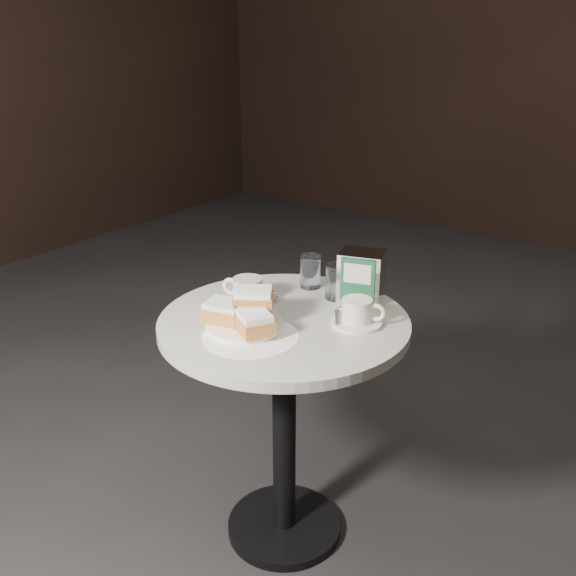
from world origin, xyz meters
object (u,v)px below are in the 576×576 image
Objects in this scene: coffee_cup_right at (357,313)px; water_glass_left at (310,272)px; coffee_cup_left at (247,292)px; water_glass_right at (336,282)px; beignet_plate at (244,316)px; cafe_table at (284,381)px; napkin_dispenser at (361,276)px.

coffee_cup_right is 0.30m from water_glass_left.
coffee_cup_left is 0.34m from coffee_cup_right.
water_glass_left is 0.98× the size of water_glass_right.
coffee_cup_left is 1.70× the size of water_glass_right.
water_glass_right is at bearing 74.07° from beignet_plate.
coffee_cup_left is 1.00× the size of coffee_cup_right.
cafe_table is 7.23× the size of water_glass_left.
coffee_cup_left is at bearing 125.53° from beignet_plate.
beignet_plate is 0.17m from coffee_cup_left.
water_glass_right is (0.09, 0.32, 0.01)m from beignet_plate.
cafe_table is 4.98× the size of napkin_dispenser.
cafe_table is at bearing -73.70° from water_glass_left.
napkin_dispenser reaches higher than coffee_cup_right.
napkin_dispenser is at bearing 66.60° from cafe_table.
coffee_cup_right is (0.33, 0.06, -0.00)m from coffee_cup_left.
beignet_plate reaches higher than cafe_table.
napkin_dispenser reaches higher than coffee_cup_left.
beignet_plate is 2.30× the size of water_glass_left.
cafe_table is 0.31m from coffee_cup_right.
napkin_dispenser reaches higher than water_glass_left.
water_glass_left is at bearing 106.30° from cafe_table.
water_glass_left reaches higher than coffee_cup_right.
cafe_table is 0.38m from napkin_dispenser.
napkin_dispenser is at bearing 98.35° from coffee_cup_right.
napkin_dispenser reaches higher than beignet_plate.
napkin_dispenser reaches higher than cafe_table.
napkin_dispenser is (-0.08, 0.16, 0.04)m from coffee_cup_right.
beignet_plate is (-0.05, -0.11, 0.24)m from cafe_table.
cafe_table is at bearing -101.30° from water_glass_right.
beignet_plate is at bearing -130.00° from napkin_dispenser.
coffee_cup_right reaches higher than cafe_table.
coffee_cup_left is (-0.15, 0.03, 0.23)m from cafe_table.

